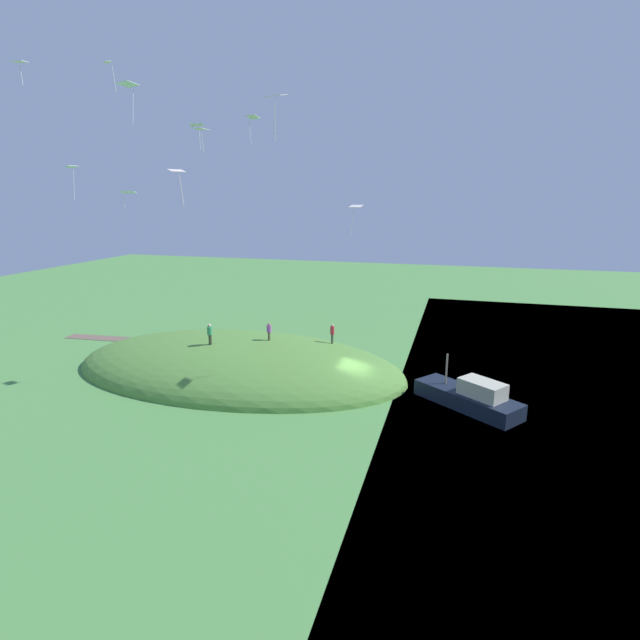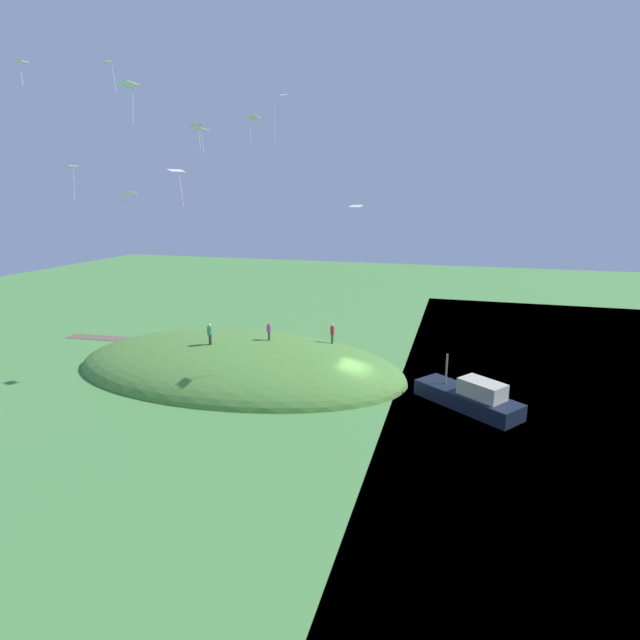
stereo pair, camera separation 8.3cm
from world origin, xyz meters
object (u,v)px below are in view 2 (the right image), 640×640
object	(u,v)px
person_on_hilltop	(332,331)
kite_4	(20,63)
kite_5	(109,66)
person_near_shore	(210,332)
kite_10	(128,193)
kite_3	(275,99)
kite_7	(128,86)
kite_6	(253,119)
kite_8	(72,170)
boat_on_lake	(470,397)
kite_1	(200,130)
kite_0	(177,173)
person_with_child	(269,329)
kite_2	(355,208)
kite_9	(197,126)

from	to	relation	value
person_on_hilltop	kite_4	bearing A→B (deg)	157.56
person_on_hilltop	kite_5	xyz separation A→B (m)	(11.70, 12.17, 19.87)
person_near_shore	kite_10	distance (m)	12.79
kite_3	kite_7	world-z (taller)	kite_7
kite_3	kite_6	world-z (taller)	kite_6
kite_7	kite_8	distance (m)	6.79
kite_5	kite_10	xyz separation A→B (m)	(2.57, -4.21, -7.80)
boat_on_lake	kite_1	xyz separation A→B (m)	(18.15, 5.16, 18.59)
kite_1	kite_10	xyz separation A→B (m)	(8.18, -3.08, -3.91)
kite_4	person_on_hilltop	bearing A→B (deg)	-130.60
kite_0	kite_3	distance (m)	6.68
person_with_child	kite_7	distance (m)	21.48
kite_2	kite_10	xyz separation A→B (m)	(17.50, 1.92, 1.12)
person_near_shore	kite_8	distance (m)	16.22
kite_3	kite_5	bearing A→B (deg)	-17.47
boat_on_lake	person_near_shore	size ratio (longest dim) A/B	4.40
person_with_child	kite_2	world-z (taller)	kite_2
person_near_shore	kite_9	xyz separation A→B (m)	(-4.27, 7.90, 15.38)
kite_4	kite_8	bearing A→B (deg)	-97.22
kite_2	kite_3	size ratio (longest dim) A/B	0.96
person_on_hilltop	kite_0	world-z (taller)	kite_0
person_near_shore	person_on_hilltop	xyz separation A→B (m)	(-9.52, -5.06, -0.56)
kite_4	kite_8	size ratio (longest dim) A/B	0.58
kite_4	kite_5	distance (m)	5.18
kite_6	kite_7	world-z (taller)	kite_7
person_near_shore	kite_0	xyz separation A→B (m)	(-5.05, 11.75, 12.43)
person_on_hilltop	kite_5	bearing A→B (deg)	154.27
kite_3	person_with_child	bearing A→B (deg)	-65.53
kite_2	kite_9	bearing A→B (deg)	39.21
kite_5	kite_3	bearing A→B (deg)	162.53
person_with_child	kite_5	xyz separation A→B (m)	(6.62, 9.59, 19.43)
kite_5	kite_9	distance (m)	7.59
person_with_child	kite_1	distance (m)	17.72
kite_6	kite_2	bearing A→B (deg)	166.53
person_with_child	kite_8	xyz separation A→B (m)	(8.82, 11.36, 12.97)
person_on_hilltop	kite_7	world-z (taller)	kite_7
person_with_child	kite_9	distance (m)	18.66
kite_6	kite_10	bearing A→B (deg)	24.23
kite_0	kite_4	world-z (taller)	kite_4
kite_2	kite_8	xyz separation A→B (m)	(17.12, 7.89, 2.46)
person_near_shore	kite_6	bearing A→B (deg)	-145.54
person_on_hilltop	kite_4	size ratio (longest dim) A/B	1.46
person_near_shore	kite_10	bearing A→B (deg)	51.03
kite_4	kite_7	size ratio (longest dim) A/B	0.54
person_near_shore	kite_0	distance (m)	17.83
person_with_child	kite_6	distance (m)	17.22
kite_6	kite_9	world-z (taller)	kite_6
kite_3	kite_5	world-z (taller)	kite_5
kite_1	kite_7	size ratio (longest dim) A/B	0.65
person_near_shore	kite_7	distance (m)	19.76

